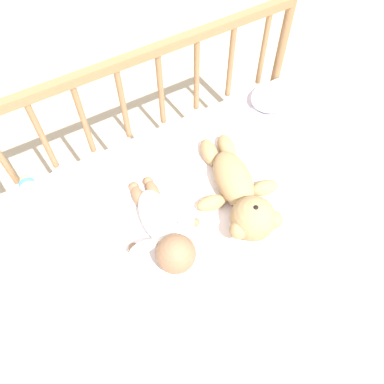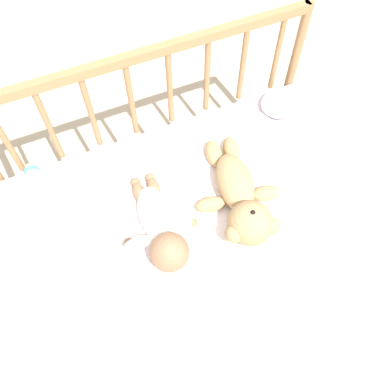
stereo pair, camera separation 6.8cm
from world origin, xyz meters
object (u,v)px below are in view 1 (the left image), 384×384
Objects in this scene: teddy_bear at (241,195)px; baby_bottle at (30,192)px; small_pillow at (273,97)px; baby at (165,231)px.

teddy_bear is 3.21× the size of baby_bottle.
teddy_bear is at bearing -137.09° from small_pillow.
baby is 2.74× the size of baby_bottle.
baby is 0.75m from small_pillow.
baby_bottle is at bearing 132.45° from baby.
baby is at bearing -47.55° from baby_bottle.
teddy_bear reaches higher than baby.
teddy_bear reaches higher than baby_bottle.
teddy_bear is 1.17× the size of baby.
small_pillow is (1.02, -0.04, 0.00)m from baby_bottle.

